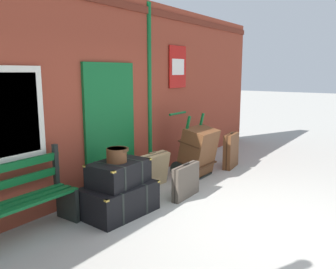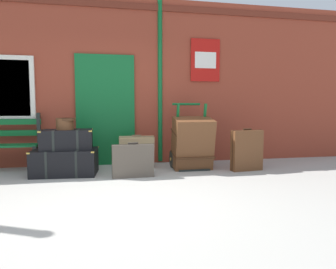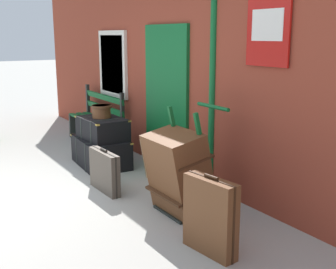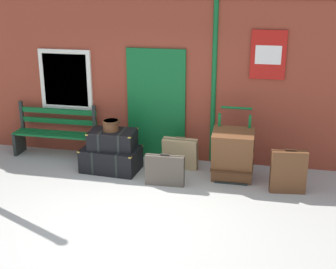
{
  "view_description": "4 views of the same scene",
  "coord_description": "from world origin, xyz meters",
  "px_view_note": "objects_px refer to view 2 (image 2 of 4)",
  "views": [
    {
      "loc": [
        -4.14,
        -1.49,
        1.96
      ],
      "look_at": [
        0.7,
        1.87,
        0.88
      ],
      "focal_mm": 36.87,
      "sensor_mm": 36.0,
      "label": 1
    },
    {
      "loc": [
        -0.08,
        -3.49,
        1.1
      ],
      "look_at": [
        0.98,
        1.9,
        0.61
      ],
      "focal_mm": 32.36,
      "sensor_mm": 36.0,
      "label": 2
    },
    {
      "loc": [
        5.16,
        -0.88,
        1.95
      ],
      "look_at": [
        0.82,
        1.86,
        0.77
      ],
      "focal_mm": 46.36,
      "sensor_mm": 36.0,
      "label": 3
    },
    {
      "loc": [
        1.82,
        -5.67,
        3.3
      ],
      "look_at": [
        0.2,
        1.89,
        0.67
      ],
      "focal_mm": 49.39,
      "sensor_mm": 36.0,
      "label": 4
    }
  ],
  "objects_px": {
    "steamer_trunk_base": "(65,162)",
    "suitcase_brown": "(137,152)",
    "suitcase_cream": "(133,161)",
    "porters_trolley": "(190,153)",
    "suitcase_caramel": "(247,150)",
    "steamer_trunk_middle": "(67,139)",
    "large_brown_trunk": "(193,143)",
    "round_hatbox": "(65,123)"
  },
  "relations": [
    {
      "from": "large_brown_trunk",
      "to": "suitcase_brown",
      "type": "bearing_deg",
      "value": 161.13
    },
    {
      "from": "porters_trolley",
      "to": "steamer_trunk_middle",
      "type": "bearing_deg",
      "value": -176.3
    },
    {
      "from": "steamer_trunk_middle",
      "to": "porters_trolley",
      "type": "height_order",
      "value": "porters_trolley"
    },
    {
      "from": "round_hatbox",
      "to": "large_brown_trunk",
      "type": "relative_size",
      "value": 0.33
    },
    {
      "from": "steamer_trunk_base",
      "to": "suitcase_caramel",
      "type": "distance_m",
      "value": 3.09
    },
    {
      "from": "steamer_trunk_base",
      "to": "suitcase_caramel",
      "type": "relative_size",
      "value": 1.41
    },
    {
      "from": "suitcase_cream",
      "to": "suitcase_caramel",
      "type": "distance_m",
      "value": 2.0
    },
    {
      "from": "suitcase_caramel",
      "to": "round_hatbox",
      "type": "bearing_deg",
      "value": 174.39
    },
    {
      "from": "suitcase_cream",
      "to": "suitcase_brown",
      "type": "relative_size",
      "value": 1.03
    },
    {
      "from": "steamer_trunk_base",
      "to": "large_brown_trunk",
      "type": "distance_m",
      "value": 2.18
    },
    {
      "from": "steamer_trunk_base",
      "to": "porters_trolley",
      "type": "relative_size",
      "value": 0.89
    },
    {
      "from": "steamer_trunk_middle",
      "to": "suitcase_cream",
      "type": "xyz_separation_m",
      "value": [
        1.05,
        -0.45,
        -0.32
      ]
    },
    {
      "from": "steamer_trunk_base",
      "to": "suitcase_cream",
      "type": "height_order",
      "value": "suitcase_cream"
    },
    {
      "from": "round_hatbox",
      "to": "suitcase_brown",
      "type": "xyz_separation_m",
      "value": [
        1.19,
        0.28,
        -0.56
      ]
    },
    {
      "from": "steamer_trunk_middle",
      "to": "suitcase_brown",
      "type": "distance_m",
      "value": 1.24
    },
    {
      "from": "steamer_trunk_base",
      "to": "porters_trolley",
      "type": "distance_m",
      "value": 2.17
    },
    {
      "from": "steamer_trunk_base",
      "to": "large_brown_trunk",
      "type": "relative_size",
      "value": 1.11
    },
    {
      "from": "suitcase_cream",
      "to": "large_brown_trunk",
      "type": "bearing_deg",
      "value": 20.55
    },
    {
      "from": "round_hatbox",
      "to": "porters_trolley",
      "type": "xyz_separation_m",
      "value": [
        2.15,
        0.13,
        -0.58
      ]
    },
    {
      "from": "large_brown_trunk",
      "to": "suitcase_brown",
      "type": "xyz_separation_m",
      "value": [
        -0.96,
        0.33,
        -0.18
      ]
    },
    {
      "from": "suitcase_cream",
      "to": "steamer_trunk_base",
      "type": "bearing_deg",
      "value": 158.63
    },
    {
      "from": "steamer_trunk_base",
      "to": "suitcase_brown",
      "type": "xyz_separation_m",
      "value": [
        1.2,
        0.31,
        0.08
      ]
    },
    {
      "from": "suitcase_caramel",
      "to": "suitcase_brown",
      "type": "xyz_separation_m",
      "value": [
        -1.87,
        0.59,
        -0.06
      ]
    },
    {
      "from": "round_hatbox",
      "to": "suitcase_caramel",
      "type": "height_order",
      "value": "round_hatbox"
    },
    {
      "from": "suitcase_brown",
      "to": "suitcase_cream",
      "type": "bearing_deg",
      "value": -99.58
    },
    {
      "from": "porters_trolley",
      "to": "suitcase_cream",
      "type": "height_order",
      "value": "porters_trolley"
    },
    {
      "from": "steamer_trunk_base",
      "to": "suitcase_brown",
      "type": "distance_m",
      "value": 1.25
    },
    {
      "from": "steamer_trunk_middle",
      "to": "suitcase_brown",
      "type": "height_order",
      "value": "steamer_trunk_middle"
    },
    {
      "from": "suitcase_caramel",
      "to": "suitcase_brown",
      "type": "height_order",
      "value": "suitcase_caramel"
    },
    {
      "from": "steamer_trunk_base",
      "to": "suitcase_cream",
      "type": "xyz_separation_m",
      "value": [
        1.08,
        -0.42,
        0.05
      ]
    },
    {
      "from": "large_brown_trunk",
      "to": "round_hatbox",
      "type": "bearing_deg",
      "value": 178.84
    },
    {
      "from": "suitcase_cream",
      "to": "suitcase_brown",
      "type": "xyz_separation_m",
      "value": [
        0.12,
        0.73,
        0.03
      ]
    },
    {
      "from": "steamer_trunk_middle",
      "to": "round_hatbox",
      "type": "xyz_separation_m",
      "value": [
        -0.02,
        0.0,
        0.27
      ]
    },
    {
      "from": "suitcase_cream",
      "to": "porters_trolley",
      "type": "bearing_deg",
      "value": 28.28
    },
    {
      "from": "suitcase_brown",
      "to": "large_brown_trunk",
      "type": "bearing_deg",
      "value": -18.87
    },
    {
      "from": "round_hatbox",
      "to": "porters_trolley",
      "type": "relative_size",
      "value": 0.26
    },
    {
      "from": "suitcase_brown",
      "to": "porters_trolley",
      "type": "bearing_deg",
      "value": -8.96
    },
    {
      "from": "large_brown_trunk",
      "to": "suitcase_caramel",
      "type": "xyz_separation_m",
      "value": [
        0.91,
        -0.26,
        -0.12
      ]
    },
    {
      "from": "steamer_trunk_middle",
      "to": "porters_trolley",
      "type": "bearing_deg",
      "value": 3.7
    },
    {
      "from": "round_hatbox",
      "to": "suitcase_cream",
      "type": "relative_size",
      "value": 0.47
    },
    {
      "from": "round_hatbox",
      "to": "porters_trolley",
      "type": "distance_m",
      "value": 2.23
    },
    {
      "from": "steamer_trunk_base",
      "to": "round_hatbox",
      "type": "height_order",
      "value": "round_hatbox"
    }
  ]
}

